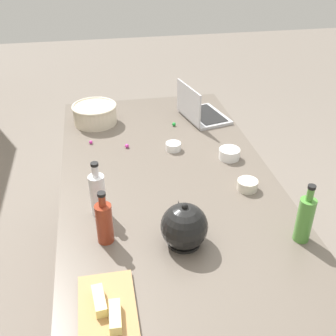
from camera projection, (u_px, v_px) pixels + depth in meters
The scene contains 19 objects.
ground_plane at pixel (168, 303), 2.46m from camera, with size 12.00×12.00×0.00m, color slate.
island_counter at pixel (168, 246), 2.22m from camera, with size 1.95×1.01×0.90m.
laptop at pixel (200, 112), 2.51m from camera, with size 0.35×0.29×0.22m.
mixing_bowl_large at pixel (95, 114), 2.45m from camera, with size 0.26×0.26×0.12m.
bottle_olive at pixel (305, 218), 1.56m from camera, with size 0.06×0.06×0.25m.
bottle_soy at pixel (104, 222), 1.56m from camera, with size 0.06×0.06×0.23m.
bottle_vinegar at pixel (98, 194), 1.70m from camera, with size 0.07×0.07×0.25m.
kettle at pixel (184, 227), 1.55m from camera, with size 0.21×0.18×0.20m.
cutting_board at pixel (108, 312), 1.31m from camera, with size 0.31×0.18×0.02m, color #AD7F4C.
butter_stick_left at pixel (115, 317), 1.26m from camera, with size 0.11×0.04×0.04m, color #F4E58C.
butter_stick_right at pixel (99, 301), 1.31m from camera, with size 0.11×0.04×0.04m, color #F4E58C.
ramekin_small at pixel (229, 154), 2.12m from camera, with size 0.11×0.11×0.05m, color white.
ramekin_medium at pixel (173, 146), 2.20m from camera, with size 0.08×0.08×0.04m, color white.
ramekin_wide at pixel (247, 185), 1.88m from camera, with size 0.09×0.09×0.05m, color beige.
candy_0 at pixel (106, 108), 2.64m from camera, with size 0.02×0.02×0.02m, color blue.
candy_1 at pixel (207, 119), 2.51m from camera, with size 0.02×0.02×0.02m, color orange.
candy_2 at pixel (127, 146), 2.22m from camera, with size 0.02×0.02×0.02m, color #CC3399.
candy_4 at pixel (174, 124), 2.44m from camera, with size 0.02×0.02×0.02m, color green.
candy_5 at pixel (91, 142), 2.26m from camera, with size 0.02×0.02×0.02m, color #CC3399.
Camera 1 is at (-1.63, 0.30, 1.99)m, focal length 44.26 mm.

